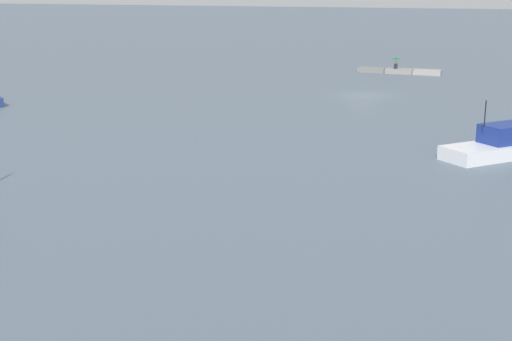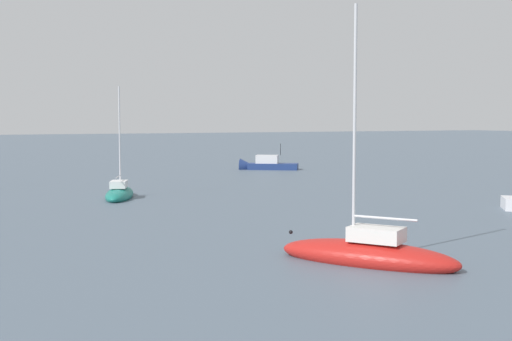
# 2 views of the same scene
# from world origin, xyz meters

# --- Properties ---
(ground_plane) EXTENTS (500.00, 500.00, 0.00)m
(ground_plane) POSITION_xyz_m (0.00, 0.00, 0.00)
(ground_plane) COLOR slate
(seawall_pier) EXTENTS (9.12, 1.62, 0.55)m
(seawall_pier) POSITION_xyz_m (0.00, -17.42, 0.27)
(seawall_pier) COLOR gray
(seawall_pier) RESTS_ON ground_plane
(person_seated_dark_left) EXTENTS (0.48, 0.66, 0.73)m
(person_seated_dark_left) POSITION_xyz_m (0.41, -17.35, 0.80)
(person_seated_dark_left) COLOR #1E2333
(person_seated_dark_left) RESTS_ON seawall_pier
(umbrella_open_green) EXTENTS (1.12, 1.12, 1.25)m
(umbrella_open_green) POSITION_xyz_m (0.43, -17.45, 1.65)
(umbrella_open_green) COLOR black
(umbrella_open_green) RESTS_ON seawall_pier
(motorboat_white_far) EXTENTS (6.67, 7.16, 4.21)m
(motorboat_white_far) POSITION_xyz_m (-13.08, 19.62, 0.45)
(motorboat_white_far) COLOR silver
(motorboat_white_far) RESTS_ON ground_plane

